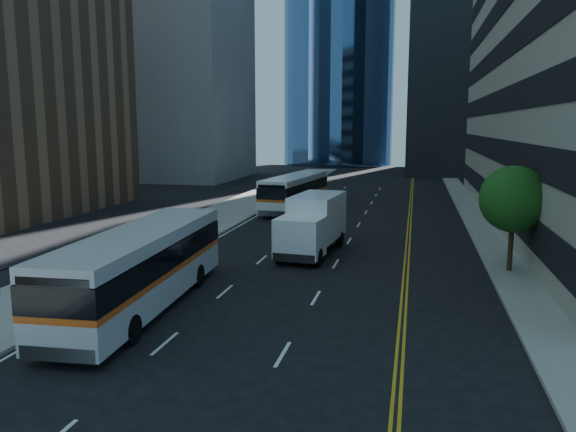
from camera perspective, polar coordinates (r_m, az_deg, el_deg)
The scene contains 9 objects.
ground at distance 21.91m, azimuth 0.61°, elevation -9.76°, with size 160.00×160.00×0.00m, color black.
sidewalk_west at distance 48.16m, azimuth -5.34°, elevation 0.73°, with size 5.00×90.00×0.15m, color gray.
sidewalk_east at distance 46.04m, azimuth 18.40°, elevation -0.09°, with size 2.00×90.00×0.15m, color gray.
midrise_west at distance 79.86m, azimuth -11.74°, elevation 16.45°, with size 18.00×18.00×35.00m, color gray.
street_tree at distance 28.85m, azimuth 21.94°, elevation 1.60°, with size 3.20×3.20×5.10m.
bus_front at distance 22.69m, azimuth -14.63°, elevation -4.94°, with size 3.32×12.16×3.10m.
bus_rear at distance 47.64m, azimuth 0.75°, elevation 2.53°, with size 3.74×11.62×2.94m.
box_truck at distance 31.24m, azimuth 2.54°, elevation -0.79°, with size 2.98×6.98×3.25m.
trash_can at distance 23.13m, azimuth -23.56°, elevation -7.95°, with size 0.60×0.60×0.91m, color black.
Camera 1 is at (4.36, -20.27, 7.11)m, focal length 35.00 mm.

